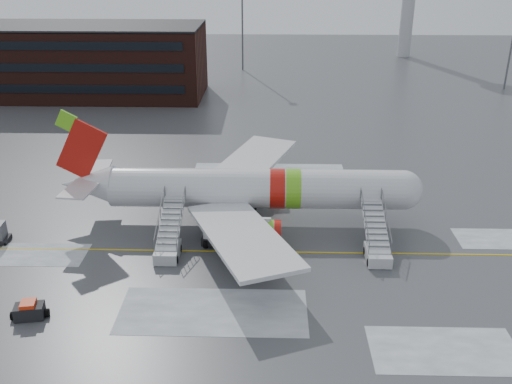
{
  "coord_description": "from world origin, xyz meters",
  "views": [
    {
      "loc": [
        -1.87,
        -45.18,
        25.17
      ],
      "look_at": [
        -3.15,
        3.11,
        4.0
      ],
      "focal_mm": 40.0,
      "sensor_mm": 36.0,
      "label": 1
    }
  ],
  "objects_px": {
    "airstair_aft": "(169,242)",
    "pushback_tug": "(218,237)",
    "airstair_fwd": "(377,245)",
    "baggage_tractor": "(29,311)",
    "airliner": "(247,189)"
  },
  "relations": [
    {
      "from": "pushback_tug",
      "to": "airliner",
      "type": "bearing_deg",
      "value": 63.29
    },
    {
      "from": "airstair_fwd",
      "to": "airstair_aft",
      "type": "xyz_separation_m",
      "value": [
        -18.16,
        0.0,
        0.0
      ]
    },
    {
      "from": "pushback_tug",
      "to": "baggage_tractor",
      "type": "xyz_separation_m",
      "value": [
        -12.73,
        -11.4,
        -0.19
      ]
    },
    {
      "from": "airstair_aft",
      "to": "pushback_tug",
      "type": "xyz_separation_m",
      "value": [
        4.14,
        1.67,
        -0.28
      ]
    },
    {
      "from": "airstair_aft",
      "to": "pushback_tug",
      "type": "bearing_deg",
      "value": 21.93
    },
    {
      "from": "airstair_aft",
      "to": "baggage_tractor",
      "type": "relative_size",
      "value": 2.77
    },
    {
      "from": "airliner",
      "to": "airstair_fwd",
      "type": "xyz_separation_m",
      "value": [
        11.58,
        -6.54,
        -2.35
      ]
    },
    {
      "from": "airliner",
      "to": "airstair_fwd",
      "type": "distance_m",
      "value": 13.5
    },
    {
      "from": "airstair_fwd",
      "to": "pushback_tug",
      "type": "bearing_deg",
      "value": 173.23
    },
    {
      "from": "airliner",
      "to": "airstair_aft",
      "type": "distance_m",
      "value": 9.57
    },
    {
      "from": "airliner",
      "to": "airstair_aft",
      "type": "bearing_deg",
      "value": -135.23
    },
    {
      "from": "airstair_aft",
      "to": "pushback_tug",
      "type": "distance_m",
      "value": 4.47
    },
    {
      "from": "airliner",
      "to": "airstair_fwd",
      "type": "relative_size",
      "value": 4.55
    },
    {
      "from": "pushback_tug",
      "to": "baggage_tractor",
      "type": "bearing_deg",
      "value": -138.16
    },
    {
      "from": "airstair_aft",
      "to": "baggage_tractor",
      "type": "distance_m",
      "value": 12.99
    }
  ]
}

